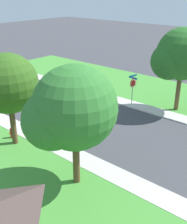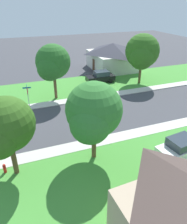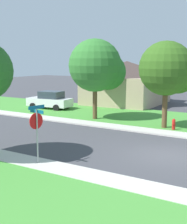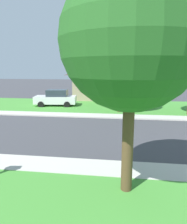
{
  "view_description": "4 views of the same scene",
  "coord_description": "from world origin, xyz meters",
  "px_view_note": "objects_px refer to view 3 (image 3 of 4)",
  "views": [
    {
      "loc": [
        15.44,
        17.3,
        9.58
      ],
      "look_at": [
        1.18,
        5.05,
        1.4
      ],
      "focal_mm": 46.0,
      "sensor_mm": 36.0,
      "label": 1
    },
    {
      "loc": [
        19.32,
        3.55,
        11.38
      ],
      "look_at": [
        1.59,
        10.24,
        1.4
      ],
      "focal_mm": 34.43,
      "sensor_mm": 36.0,
      "label": 2
    },
    {
      "loc": [
        -15.75,
        -5.7,
        4.87
      ],
      "look_at": [
        2.36,
        5.92,
        1.4
      ],
      "focal_mm": 53.33,
      "sensor_mm": 36.0,
      "label": 3
    },
    {
      "loc": [
        -12.54,
        8.22,
        4.02
      ],
      "look_at": [
        -0.2,
        9.88,
        1.4
      ],
      "focal_mm": 33.96,
      "sensor_mm": 36.0,
      "label": 4
    }
  ],
  "objects_px": {
    "stop_sign_far_corner": "(37,125)",
    "car_white_near_corner": "(50,100)",
    "tree_sidewalk_mid": "(169,70)",
    "tree_sidewalk_near": "(98,67)",
    "house_right_setback": "(127,82)",
    "fire_hydrant": "(174,124)"
  },
  "relations": [
    {
      "from": "stop_sign_far_corner",
      "to": "fire_hydrant",
      "type": "relative_size",
      "value": 3.34
    },
    {
      "from": "car_white_near_corner",
      "to": "tree_sidewalk_mid",
      "type": "relative_size",
      "value": 0.74
    },
    {
      "from": "stop_sign_far_corner",
      "to": "tree_sidewalk_near",
      "type": "bearing_deg",
      "value": 18.26
    },
    {
      "from": "tree_sidewalk_near",
      "to": "fire_hydrant",
      "type": "distance_m",
      "value": 7.63
    },
    {
      "from": "house_right_setback",
      "to": "fire_hydrant",
      "type": "relative_size",
      "value": 11.3
    },
    {
      "from": "tree_sidewalk_near",
      "to": "house_right_setback",
      "type": "relative_size",
      "value": 0.68
    },
    {
      "from": "tree_sidewalk_mid",
      "to": "car_white_near_corner",
      "type": "bearing_deg",
      "value": 79.04
    },
    {
      "from": "stop_sign_far_corner",
      "to": "house_right_setback",
      "type": "relative_size",
      "value": 0.3
    },
    {
      "from": "car_white_near_corner",
      "to": "house_right_setback",
      "type": "bearing_deg",
      "value": -29.91
    },
    {
      "from": "stop_sign_far_corner",
      "to": "car_white_near_corner",
      "type": "distance_m",
      "value": 17.16
    },
    {
      "from": "fire_hydrant",
      "to": "tree_sidewalk_near",
      "type": "bearing_deg",
      "value": 82.67
    },
    {
      "from": "tree_sidewalk_mid",
      "to": "stop_sign_far_corner",
      "type": "bearing_deg",
      "value": 168.72
    },
    {
      "from": "fire_hydrant",
      "to": "tree_sidewalk_mid",
      "type": "bearing_deg",
      "value": 51.44
    },
    {
      "from": "car_white_near_corner",
      "to": "tree_sidewalk_near",
      "type": "bearing_deg",
      "value": -107.4
    },
    {
      "from": "tree_sidewalk_mid",
      "to": "tree_sidewalk_near",
      "type": "xyz_separation_m",
      "value": [
        0.33,
        5.94,
        0.12
      ]
    },
    {
      "from": "car_white_near_corner",
      "to": "fire_hydrant",
      "type": "xyz_separation_m",
      "value": [
        -2.99,
        -13.41,
        -0.44
      ]
    },
    {
      "from": "car_white_near_corner",
      "to": "fire_hydrant",
      "type": "bearing_deg",
      "value": -102.55
    },
    {
      "from": "stop_sign_far_corner",
      "to": "tree_sidewalk_mid",
      "type": "xyz_separation_m",
      "value": [
        11.01,
        -2.2,
        2.19
      ]
    },
    {
      "from": "stop_sign_far_corner",
      "to": "car_white_near_corner",
      "type": "relative_size",
      "value": 0.62
    },
    {
      "from": "tree_sidewalk_near",
      "to": "fire_hydrant",
      "type": "xyz_separation_m",
      "value": [
        -0.85,
        -6.58,
        -3.76
      ]
    },
    {
      "from": "tree_sidewalk_near",
      "to": "stop_sign_far_corner",
      "type": "bearing_deg",
      "value": -161.74
    },
    {
      "from": "tree_sidewalk_mid",
      "to": "fire_hydrant",
      "type": "distance_m",
      "value": 3.73
    }
  ]
}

